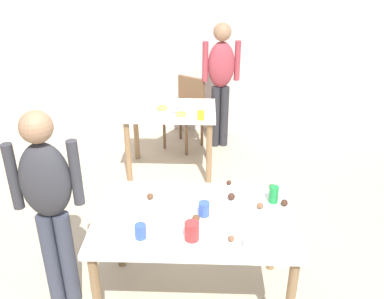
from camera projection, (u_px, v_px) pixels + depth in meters
name	position (u px, v px, depth m)	size (l,w,h in m)	color
wall_back	(206.00, 34.00, 5.36)	(6.40, 0.10, 2.60)	silver
dining_table_near	(195.00, 227.00, 2.81)	(1.32, 0.84, 0.75)	white
dining_table_far	(170.00, 120.00, 4.58)	(0.98, 0.67, 0.75)	white
chair_far_table	(187.00, 108.00, 5.24)	(0.55, 0.55, 0.87)	brown
person_girl_near	(49.00, 198.00, 2.71)	(0.46, 0.25, 1.48)	#383D4C
person_adult_far	(221.00, 75.00, 5.04)	(0.46, 0.24, 1.54)	#28282D
mixing_bowl	(258.00, 244.00, 2.46)	(0.18, 0.18, 0.06)	white
soda_can	(274.00, 194.00, 2.89)	(0.07, 0.07, 0.12)	#198438
fork_near	(136.00, 210.00, 2.82)	(0.17, 0.02, 0.01)	silver
cup_near_0	(141.00, 231.00, 2.54)	(0.07, 0.07, 0.09)	#3351B2
cup_near_1	(204.00, 209.00, 2.75)	(0.07, 0.07, 0.10)	#3351B2
cup_near_2	(192.00, 231.00, 2.53)	(0.09, 0.09, 0.12)	red
cake_ball_0	(285.00, 203.00, 2.86)	(0.05, 0.05, 0.05)	#3D2319
cake_ball_1	(196.00, 218.00, 2.70)	(0.05, 0.05, 0.05)	brown
cake_ball_2	(231.00, 239.00, 2.53)	(0.04, 0.04, 0.04)	brown
cake_ball_3	(260.00, 206.00, 2.83)	(0.05, 0.05, 0.05)	brown
cake_ball_4	(229.00, 183.00, 3.11)	(0.04, 0.04, 0.04)	#3D2319
cake_ball_5	(231.00, 197.00, 2.93)	(0.05, 0.05, 0.05)	#3D2319
cake_ball_6	(271.00, 186.00, 3.06)	(0.04, 0.04, 0.04)	brown
cake_ball_7	(150.00, 196.00, 2.94)	(0.05, 0.05, 0.05)	brown
pitcher_far	(151.00, 103.00, 4.38)	(0.11, 0.11, 0.22)	white
cup_far_0	(142.00, 107.00, 4.41)	(0.07, 0.07, 0.10)	white
cup_far_1	(148.00, 98.00, 4.68)	(0.08, 0.08, 0.10)	#3351B2
cup_far_2	(201.00, 115.00, 4.23)	(0.07, 0.07, 0.09)	yellow
cup_far_3	(148.00, 101.00, 4.60)	(0.08, 0.08, 0.10)	green
donut_far_0	(181.00, 114.00, 4.34)	(0.12, 0.12, 0.03)	gold
donut_far_1	(176.00, 109.00, 4.45)	(0.13, 0.13, 0.04)	pink
donut_far_2	(162.00, 108.00, 4.50)	(0.12, 0.12, 0.04)	gold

